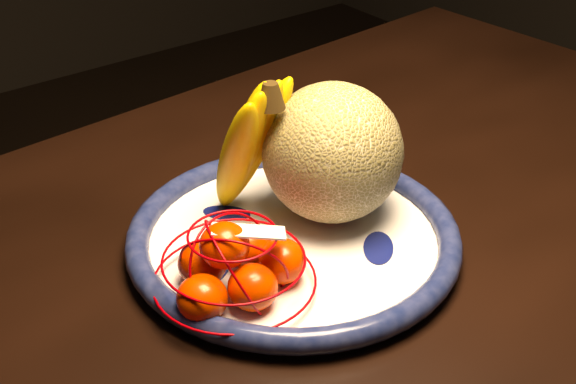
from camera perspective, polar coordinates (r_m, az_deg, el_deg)
dining_table at (r=0.95m, az=2.26°, el=-7.92°), size 1.54×0.99×0.74m
fruit_bowl at (r=0.89m, az=0.39°, el=-3.30°), size 0.37×0.37×0.03m
cantaloupe at (r=0.90m, az=3.19°, el=2.82°), size 0.16×0.16×0.16m
banana_bunch at (r=0.89m, az=-3.06°, el=3.58°), size 0.12×0.12×0.19m
mandarin_bag at (r=0.80m, az=-3.77°, el=-5.31°), size 0.19×0.19×0.10m
price_tag at (r=0.78m, az=-2.82°, el=-2.80°), size 0.07×0.06×0.01m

